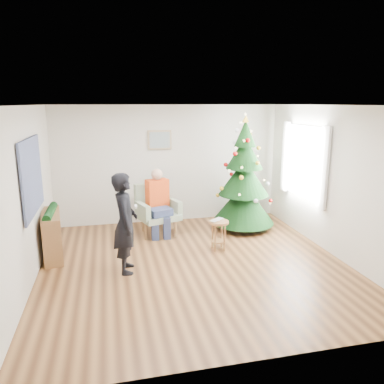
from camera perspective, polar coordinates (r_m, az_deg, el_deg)
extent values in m
plane|color=brown|center=(6.39, 0.33, -10.93)|extent=(5.00, 5.00, 0.00)
plane|color=white|center=(5.82, 0.36, 13.09)|extent=(5.00, 5.00, 0.00)
plane|color=silver|center=(8.38, -3.56, 4.24)|extent=(5.00, 0.00, 5.00)
plane|color=silver|center=(3.68, 9.32, -7.99)|extent=(5.00, 0.00, 5.00)
plane|color=silver|center=(5.94, -23.86, -0.73)|extent=(0.00, 5.00, 5.00)
plane|color=silver|center=(6.97, 20.80, 1.50)|extent=(0.00, 5.00, 5.00)
cube|color=white|center=(7.76, 16.70, 4.45)|extent=(0.04, 1.30, 1.40)
cube|color=white|center=(7.11, 19.43, 3.47)|extent=(0.05, 0.25, 1.50)
cube|color=white|center=(8.40, 14.02, 5.26)|extent=(0.05, 0.25, 1.50)
cylinder|color=#3F2816|center=(8.18, 7.70, -4.37)|extent=(0.10, 0.10, 0.31)
cone|color=black|center=(8.06, 7.79, -1.61)|extent=(1.32, 1.32, 0.87)
cone|color=black|center=(7.94, 7.92, 2.30)|extent=(1.06, 1.06, 0.76)
cone|color=black|center=(7.85, 8.04, 5.94)|extent=(0.77, 0.77, 0.66)
cone|color=black|center=(7.81, 8.14, 8.91)|extent=(0.45, 0.45, 0.56)
cone|color=gold|center=(7.80, 8.21, 11.00)|extent=(0.14, 0.14, 0.14)
cylinder|color=brown|center=(6.82, 4.10, -4.60)|extent=(0.36, 0.36, 0.04)
cylinder|color=brown|center=(6.94, 4.05, -7.45)|extent=(0.27, 0.27, 0.02)
imported|color=silver|center=(6.81, 4.10, -4.35)|extent=(0.35, 0.34, 0.02)
cube|color=#8CA282|center=(7.67, -5.10, -3.69)|extent=(0.92, 0.88, 0.12)
cube|color=#8CA282|center=(7.85, -6.15, -0.72)|extent=(0.75, 0.35, 0.60)
cube|color=#8CA282|center=(7.49, -7.54, -2.90)|extent=(0.28, 0.59, 0.30)
cube|color=#8CA282|center=(7.77, -2.80, -2.19)|extent=(0.28, 0.59, 0.30)
cube|color=navy|center=(7.55, -5.03, -2.93)|extent=(0.54, 0.55, 0.14)
cube|color=#D34213|center=(7.69, -5.32, -0.09)|extent=(0.49, 0.36, 0.55)
sphere|color=tan|center=(7.59, -5.36, 2.66)|extent=(0.23, 0.23, 0.23)
imported|color=black|center=(5.96, -10.14, -4.69)|extent=(0.41, 0.60, 1.60)
cube|color=white|center=(5.87, -8.56, -2.20)|extent=(0.04, 0.13, 0.04)
cube|color=brown|center=(6.96, -20.51, -6.19)|extent=(0.43, 1.03, 0.80)
cylinder|color=black|center=(6.84, -20.80, -2.87)|extent=(0.14, 0.90, 0.14)
cube|color=black|center=(6.17, -23.21, 2.21)|extent=(0.03, 1.50, 1.15)
cube|color=tan|center=(8.25, -4.97, 7.92)|extent=(0.52, 0.03, 0.42)
cube|color=gray|center=(8.23, -4.94, 7.91)|extent=(0.44, 0.02, 0.34)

